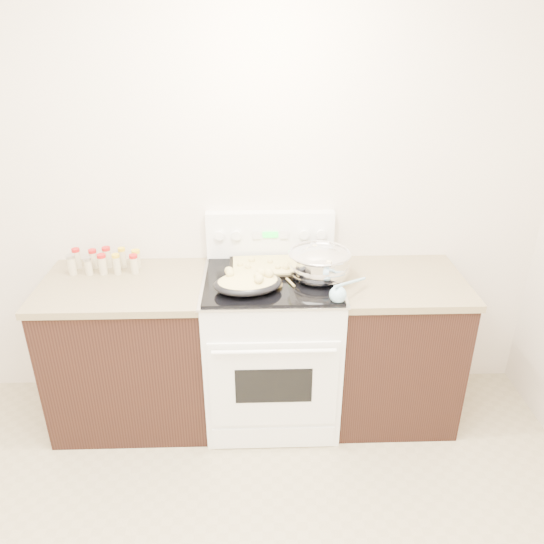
{
  "coord_description": "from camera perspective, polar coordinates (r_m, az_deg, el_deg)",
  "views": [
    {
      "loc": [
        0.27,
        -1.23,
        2.26
      ],
      "look_at": [
        0.35,
        1.37,
        1.0
      ],
      "focal_mm": 35.0,
      "sensor_mm": 36.0,
      "label": 1
    }
  ],
  "objects": [
    {
      "name": "blue_ladle",
      "position": [
        2.74,
        7.23,
        -2.31
      ],
      "size": [
        0.22,
        0.24,
        0.11
      ],
      "color": "#89B4CC",
      "rests_on": "kitchen_range"
    },
    {
      "name": "counter_right",
      "position": [
        3.31,
        12.8,
        -7.77
      ],
      "size": [
        0.73,
        0.67,
        0.92
      ],
      "color": "black",
      "rests_on": "ground"
    },
    {
      "name": "wooden_spoon",
      "position": [
        2.89,
        0.97,
        -1.07
      ],
      "size": [
        0.11,
        0.24,
        0.04
      ],
      "color": "tan",
      "rests_on": "kitchen_range"
    },
    {
      "name": "room_shell",
      "position": [
        1.38,
        -12.85,
        1.32
      ],
      "size": [
        4.1,
        3.6,
        2.75
      ],
      "color": "beige",
      "rests_on": "ground"
    },
    {
      "name": "roasting_pan",
      "position": [
        2.8,
        -2.59,
        -1.12
      ],
      "size": [
        0.4,
        0.31,
        0.12
      ],
      "color": "black",
      "rests_on": "kitchen_range"
    },
    {
      "name": "baking_sheet",
      "position": [
        3.05,
        -0.52,
        0.59
      ],
      "size": [
        0.43,
        0.31,
        0.06
      ],
      "color": "black",
      "rests_on": "kitchen_range"
    },
    {
      "name": "counter_left",
      "position": [
        3.3,
        -14.75,
        -8.19
      ],
      "size": [
        0.93,
        0.67,
        0.92
      ],
      "color": "black",
      "rests_on": "ground"
    },
    {
      "name": "spice_jars",
      "position": [
        3.22,
        -17.56,
        1.12
      ],
      "size": [
        0.4,
        0.15,
        0.13
      ],
      "color": "#BFB28C",
      "rests_on": "counter_left"
    },
    {
      "name": "mixing_bowl",
      "position": [
        2.94,
        5.11,
        0.79
      ],
      "size": [
        0.42,
        0.42,
        0.2
      ],
      "color": "silver",
      "rests_on": "kitchen_range"
    },
    {
      "name": "kitchen_range",
      "position": [
        3.19,
        -0.03,
        -7.83
      ],
      "size": [
        0.78,
        0.73,
        1.22
      ],
      "color": "white",
      "rests_on": "ground"
    }
  ]
}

